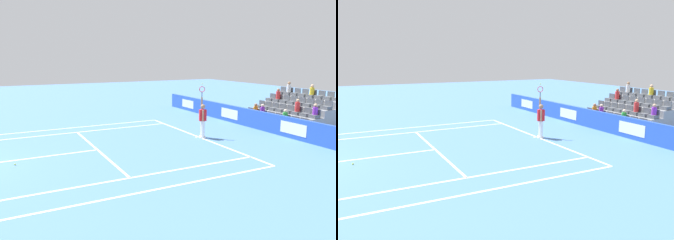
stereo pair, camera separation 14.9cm
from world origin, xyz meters
TOP-DOWN VIEW (x-y plane):
  - line_baseline at (0.00, -11.89)m, footprint 10.97×0.10m
  - line_service at (0.00, -6.40)m, footprint 8.23×0.10m
  - line_centre_service at (0.00, -3.20)m, footprint 0.10×6.40m
  - line_singles_sideline_left at (4.12, -5.95)m, footprint 0.10×11.89m
  - line_singles_sideline_right at (-4.12, -5.95)m, footprint 0.10×11.89m
  - line_doubles_sideline_left at (5.49, -5.95)m, footprint 0.10×11.89m
  - line_doubles_sideline_right at (-5.49, -5.95)m, footprint 0.10×11.89m
  - line_centre_mark at (0.00, -11.79)m, footprint 0.10×0.20m
  - sponsor_barrier at (0.00, -16.08)m, footprint 21.22×0.22m
  - tennis_player at (-0.20, -12.01)m, footprint 0.51×0.42m
  - stadium_stand at (-0.00, -19.02)m, footprint 4.96×3.80m
  - loose_tennis_ball at (-0.68, -2.90)m, footprint 0.07×0.07m

SIDE VIEW (x-z plane):
  - line_baseline at x=0.00m, z-range 0.00..0.01m
  - line_service at x=0.00m, z-range 0.00..0.01m
  - line_centre_service at x=0.00m, z-range 0.00..0.01m
  - line_singles_sideline_left at x=4.12m, z-range 0.00..0.01m
  - line_singles_sideline_right at x=-4.12m, z-range 0.00..0.01m
  - line_doubles_sideline_left at x=5.49m, z-range 0.00..0.01m
  - line_doubles_sideline_right at x=-5.49m, z-range 0.00..0.01m
  - line_centre_mark at x=0.00m, z-range 0.00..0.01m
  - loose_tennis_ball at x=-0.68m, z-range 0.00..0.07m
  - sponsor_barrier at x=0.00m, z-range 0.00..1.09m
  - stadium_stand at x=0.00m, z-range -0.61..1.98m
  - tennis_player at x=-0.20m, z-range -0.43..2.42m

